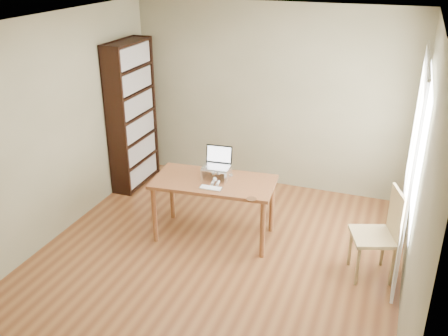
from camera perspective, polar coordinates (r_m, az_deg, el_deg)
room at (r=5.07m, az=-1.06°, el=1.41°), size 4.04×4.54×2.64m
bookshelf at (r=7.24m, az=-10.45°, el=5.93°), size 0.30×0.90×2.10m
curtains at (r=5.55m, az=20.59°, el=0.39°), size 0.03×1.90×2.25m
desk at (r=5.86m, az=-1.16°, el=-2.27°), size 1.48×0.84×0.75m
laptop_stand at (r=5.85m, az=-0.89°, el=-0.38°), size 0.32×0.25×0.13m
laptop at (r=5.86m, az=-0.70°, el=0.78°), size 0.34×0.29×0.22m
keyboard at (r=5.62m, az=-1.53°, el=-2.32°), size 0.26×0.12×0.02m
coaster at (r=5.40m, az=3.15°, el=-3.55°), size 0.11×0.11×0.01m
cat at (r=5.87m, az=-0.50°, el=-0.42°), size 0.26×0.49×0.16m
chair at (r=5.45m, az=17.63°, el=-7.03°), size 0.57×0.57×1.00m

